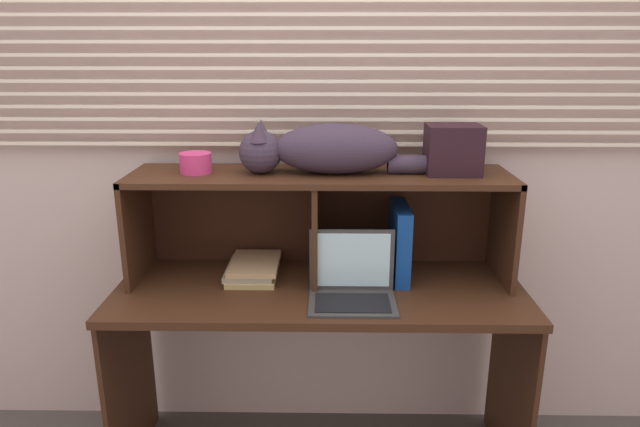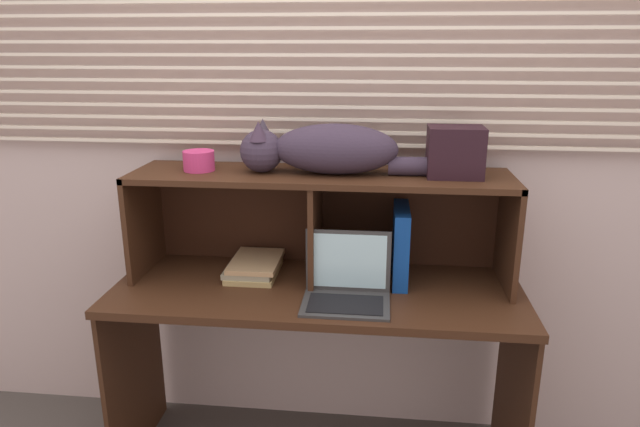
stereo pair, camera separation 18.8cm
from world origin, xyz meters
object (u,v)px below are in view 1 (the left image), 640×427
laptop (352,285)px  binder_upright (400,242)px  book_stack (253,269)px  small_basket (196,163)px  storage_box (453,150)px  cat (324,149)px

laptop → binder_upright: 0.29m
laptop → book_stack: 0.43m
small_basket → storage_box: 0.94m
binder_upright → storage_box: bearing=0.0°
cat → storage_box: (0.47, 0.00, 0.00)m
cat → laptop: bearing=-63.5°
binder_upright → small_basket: (-0.76, 0.00, 0.30)m
binder_upright → storage_box: (0.18, 0.00, 0.35)m
book_stack → small_basket: bearing=179.7°
cat → binder_upright: size_ratio=2.71×
small_basket → laptop: bearing=-19.7°
book_stack → small_basket: 0.46m
binder_upright → small_basket: small_basket is taller
binder_upright → cat: bearing=-180.0°
book_stack → storage_box: 0.87m
book_stack → small_basket: size_ratio=2.26×
cat → book_stack: cat is taller
binder_upright → small_basket: size_ratio=2.46×
laptop → book_stack: laptop is taller
cat → storage_box: 0.47m
cat → binder_upright: 0.46m
small_basket → cat: bearing=-0.0°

